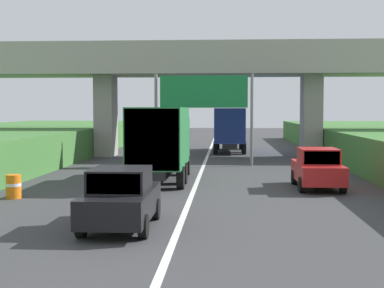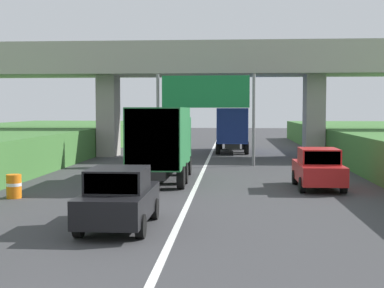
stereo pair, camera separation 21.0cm
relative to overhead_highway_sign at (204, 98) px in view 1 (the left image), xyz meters
The scene contains 8 objects.
lane_centre_stripe 4.29m from the overhead_highway_sign, 90.00° to the right, with size 0.20×103.20×0.01m, color white.
overpass_bridge 6.74m from the overhead_highway_sign, 90.00° to the left, with size 40.00×4.80×7.95m.
overhead_highway_sign is the anchor object (origin of this frame).
truck_green 8.01m from the overhead_highway_sign, 102.26° to the right, with size 2.44×7.30×3.44m.
truck_blue 11.04m from the overhead_highway_sign, 81.47° to the left, with size 2.44×7.30×3.44m.
car_black 17.98m from the overhead_highway_sign, 95.26° to the right, with size 1.86×4.10×1.72m.
car_red 11.16m from the overhead_highway_sign, 60.87° to the right, with size 1.86×4.10×1.72m.
construction_barrel_3 14.76m from the overhead_highway_sign, 117.71° to the right, with size 0.57×0.57×0.90m.
Camera 1 is at (1.33, 0.05, 3.36)m, focal length 52.01 mm.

